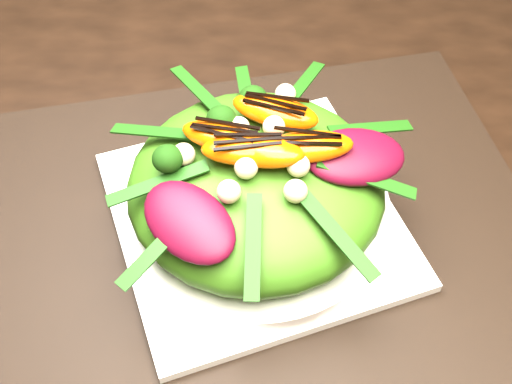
{
  "coord_description": "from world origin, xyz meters",
  "views": [
    {
      "loc": [
        0.23,
        -0.53,
        1.23
      ],
      "look_at": [
        0.23,
        -0.17,
        0.79
      ],
      "focal_mm": 48.0,
      "sensor_mm": 36.0,
      "label": 1
    }
  ],
  "objects_px": {
    "orange_segment": "(258,120)",
    "plate_base": "(256,219)",
    "placemat": "(256,223)",
    "salad_bowl": "(256,209)",
    "lettuce_mound": "(256,185)",
    "dining_table": "(29,107)"
  },
  "relations": [
    {
      "from": "dining_table",
      "to": "placemat",
      "type": "height_order",
      "value": "dining_table"
    },
    {
      "from": "dining_table",
      "to": "plate_base",
      "type": "height_order",
      "value": "dining_table"
    },
    {
      "from": "lettuce_mound",
      "to": "orange_segment",
      "type": "xyz_separation_m",
      "value": [
        0.0,
        0.03,
        0.04
      ]
    },
    {
      "from": "orange_segment",
      "to": "placemat",
      "type": "bearing_deg",
      "value": -94.32
    },
    {
      "from": "placemat",
      "to": "salad_bowl",
      "type": "distance_m",
      "value": 0.02
    },
    {
      "from": "plate_base",
      "to": "lettuce_mound",
      "type": "bearing_deg",
      "value": 0.0
    },
    {
      "from": "plate_base",
      "to": "lettuce_mound",
      "type": "distance_m",
      "value": 0.04
    },
    {
      "from": "salad_bowl",
      "to": "lettuce_mound",
      "type": "height_order",
      "value": "lettuce_mound"
    },
    {
      "from": "salad_bowl",
      "to": "orange_segment",
      "type": "distance_m",
      "value": 0.08
    },
    {
      "from": "placemat",
      "to": "lettuce_mound",
      "type": "distance_m",
      "value": 0.05
    },
    {
      "from": "plate_base",
      "to": "orange_segment",
      "type": "bearing_deg",
      "value": 85.68
    },
    {
      "from": "orange_segment",
      "to": "dining_table",
      "type": "bearing_deg",
      "value": 149.01
    },
    {
      "from": "lettuce_mound",
      "to": "placemat",
      "type": "bearing_deg",
      "value": 0.0
    },
    {
      "from": "placemat",
      "to": "salad_bowl",
      "type": "relative_size",
      "value": 2.14
    },
    {
      "from": "dining_table",
      "to": "lettuce_mound",
      "type": "bearing_deg",
      "value": -36.52
    },
    {
      "from": "dining_table",
      "to": "placemat",
      "type": "relative_size",
      "value": 3.32
    },
    {
      "from": "orange_segment",
      "to": "plate_base",
      "type": "bearing_deg",
      "value": -94.32
    },
    {
      "from": "placemat",
      "to": "salad_bowl",
      "type": "xyz_separation_m",
      "value": [
        -0.0,
        0.0,
        0.02
      ]
    },
    {
      "from": "placemat",
      "to": "plate_base",
      "type": "distance_m",
      "value": 0.01
    },
    {
      "from": "dining_table",
      "to": "salad_bowl",
      "type": "distance_m",
      "value": 0.29
    },
    {
      "from": "orange_segment",
      "to": "lettuce_mound",
      "type": "bearing_deg",
      "value": -94.32
    },
    {
      "from": "placemat",
      "to": "plate_base",
      "type": "relative_size",
      "value": 2.09
    }
  ]
}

